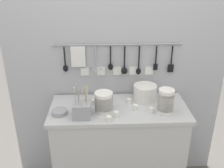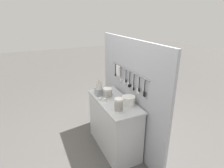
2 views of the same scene
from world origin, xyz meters
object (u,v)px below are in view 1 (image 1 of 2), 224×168
Objects in this scene: cup_edge_near at (116,114)px; cup_centre at (136,107)px; steel_mixing_bowl at (60,112)px; cup_front_left at (129,101)px; cup_edge_far at (151,110)px; bowl_stack_short_front at (104,102)px; plate_stack at (145,92)px; cutlery_caddy at (82,109)px; bowl_stack_back_corner at (166,101)px; cup_back_right at (109,119)px; cup_by_caddy at (94,102)px.

cup_edge_near is 1.00× the size of cup_centre.
cup_centre is (0.60, 0.04, 0.00)m from steel_mixing_bowl.
cup_front_left is 1.00× the size of cup_edge_near.
cup_front_left and cup_edge_far have the same top height.
bowl_stack_short_front is 0.25m from cup_front_left.
plate_stack is at bearing 46.04° from cup_edge_near.
cutlery_caddy is at bearing -176.36° from cup_edge_far.
cup_centre is (-0.22, 0.05, -0.08)m from bowl_stack_back_corner.
cup_centre is at bearing 157.87° from cup_edge_far.
cup_edge_near is 0.28m from cup_edge_far.
plate_stack is at bearing 27.44° from bowl_stack_short_front.
cup_back_right is at bearing -17.81° from steel_mixing_bowl.
cup_edge_far reaches higher than steel_mixing_bowl.
cup_edge_near is at bearing -148.92° from cup_centre.
cup_back_right is 0.35m from cup_edge_far.
cup_by_caddy is (-0.56, 0.15, -0.08)m from bowl_stack_back_corner.
plate_stack is 0.38m from cup_edge_near.
cup_by_caddy is (-0.33, 0.10, 0.00)m from cup_centre.
cup_centre is (0.04, -0.11, 0.00)m from cup_front_left.
bowl_stack_short_front is at bearing -177.70° from cup_centre.
cup_back_right is at bearing -133.62° from plate_stack.
cup_by_caddy is at bearing -170.42° from plate_stack.
cup_back_right and cup_edge_near have the same top height.
cup_centre is at bearing 11.07° from cutlery_caddy.
cup_back_right is at bearing -161.49° from cup_edge_far.
cup_centre is 1.00× the size of cup_by_caddy.
bowl_stack_short_front is 3.76× the size of cup_front_left.
cup_by_caddy is at bearing 131.53° from cup_edge_near.
cup_edge_near is 1.00× the size of cup_edge_far.
cup_by_caddy and cup_edge_far have the same top height.
bowl_stack_back_corner is 0.58m from cup_by_caddy.
bowl_stack_short_front is 3.76× the size of cup_centre.
cutlery_caddy reaches higher than cup_front_left.
cup_back_right is (-0.32, -0.33, -0.05)m from plate_stack.
bowl_stack_short_front is 1.33× the size of steel_mixing_bowl.
bowl_stack_back_corner is 0.46m from cup_back_right.
cup_edge_near is at bearing -48.47° from cup_by_caddy.
cup_edge_far is (0.34, 0.11, 0.00)m from cup_back_right.
bowl_stack_short_front is at bearing 103.28° from cup_back_right.
steel_mixing_bowl is 2.83× the size of cup_back_right.
cup_front_left is at bearing 149.20° from bowl_stack_back_corner.
steel_mixing_bowl is at bearing -152.06° from cup_by_caddy.
cup_centre is (0.22, 0.16, 0.00)m from cup_back_right.
bowl_stack_back_corner is at bearing 2.83° from cutlery_caddy.
plate_stack is at bearing 26.18° from cutlery_caddy.
cup_centre is (-0.10, -0.17, -0.05)m from plate_stack.
cup_edge_far is at bearing 9.94° from cup_edge_near.
bowl_stack_back_corner reaches higher than cup_centre.
cup_centre is 0.13m from cup_edge_far.
cup_front_left reaches higher than steel_mixing_bowl.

